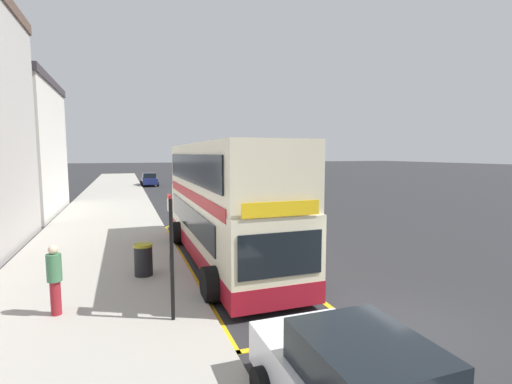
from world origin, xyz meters
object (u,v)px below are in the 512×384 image
object	(u,v)px
bus_stop_sign	(171,248)
litter_bin	(143,260)
parked_car_navy_ahead	(149,180)
pedestrian_waiting_near_sign	(55,277)
double_decker_bus	(223,206)

from	to	relation	value
bus_stop_sign	litter_bin	bearing A→B (deg)	97.96
parked_car_navy_ahead	litter_bin	size ratio (longest dim) A/B	4.12
pedestrian_waiting_near_sign	litter_bin	bearing A→B (deg)	47.16
bus_stop_sign	double_decker_bus	bearing A→B (deg)	62.48
double_decker_bus	parked_car_navy_ahead	size ratio (longest dim) A/B	2.60
double_decker_bus	bus_stop_sign	xyz separation A→B (m)	(-2.52, -4.85, -0.23)
bus_stop_sign	parked_car_navy_ahead	distance (m)	39.12
double_decker_bus	pedestrian_waiting_near_sign	world-z (taller)	double_decker_bus
bus_stop_sign	parked_car_navy_ahead	size ratio (longest dim) A/B	0.70
double_decker_bus	pedestrian_waiting_near_sign	size ratio (longest dim) A/B	6.34
bus_stop_sign	pedestrian_waiting_near_sign	distance (m)	2.98
litter_bin	parked_car_navy_ahead	bearing A→B (deg)	86.07
pedestrian_waiting_near_sign	litter_bin	world-z (taller)	pedestrian_waiting_near_sign
double_decker_bus	pedestrian_waiting_near_sign	bearing A→B (deg)	-144.44
pedestrian_waiting_near_sign	double_decker_bus	bearing A→B (deg)	35.56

